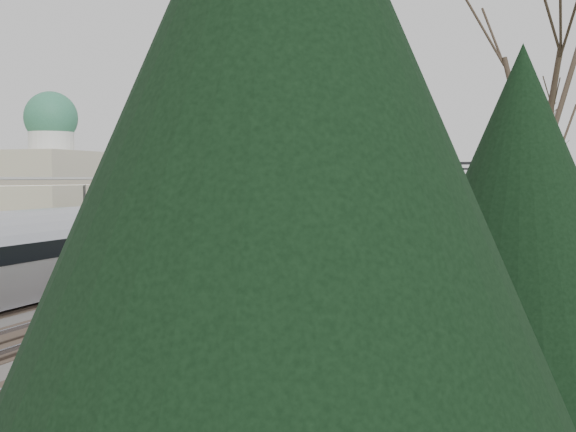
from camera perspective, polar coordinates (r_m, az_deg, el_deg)
name	(u,v)px	position (r m, az deg, el deg)	size (l,w,h in m)	color
track_bed	(376,225)	(62.39, 6.95, -0.69)	(24.00, 160.00, 0.22)	#474442
platform	(186,231)	(48.82, -8.09, -1.21)	(3.50, 69.00, 1.00)	#9E9B93
canopy	(152,180)	(44.71, -10.73, 2.78)	(4.10, 50.00, 3.11)	slate
dome_building	(32,183)	(55.95, -19.55, 2.48)	(10.00, 8.00, 10.30)	beige
signal_gantry	(425,171)	(91.83, 10.80, 3.48)	(21.00, 0.59, 6.08)	black
evergreen_clump	(378,294)	(4.94, 7.15, -6.16)	(5.90, 7.10, 6.50)	#2D231C
tree_west_far	(156,131)	(61.82, -10.36, 6.63)	(5.50, 5.50, 11.33)	#2D231C
tree_east_near	(538,87)	(21.12, 19.12, 9.63)	(4.50, 4.50, 9.27)	#2D231C
tree_east_far	(551,126)	(48.09, 20.09, 6.67)	(5.00, 5.00, 10.30)	#2D231C
train_near	(326,211)	(57.05, 3.00, 0.41)	(2.62, 90.21, 3.05)	#A4A7AE
train_far	(461,199)	(92.90, 13.48, 1.33)	(2.62, 60.21, 3.05)	#A4A7AE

